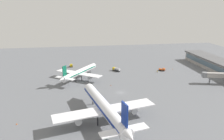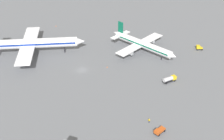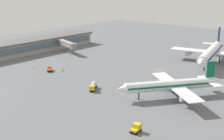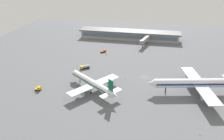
{
  "view_description": "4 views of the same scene",
  "coord_description": "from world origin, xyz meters",
  "px_view_note": "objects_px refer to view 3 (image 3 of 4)",
  "views": [
    {
      "loc": [
        -106.32,
        22.22,
        45.06
      ],
      "look_at": [
        27.34,
        0.32,
        4.72
      ],
      "focal_mm": 34.6,
      "sensor_mm": 36.0,
      "label": 1
    },
    {
      "loc": [
        28.67,
        -117.92,
        73.84
      ],
      "look_at": [
        14.89,
        -5.86,
        4.65
      ],
      "focal_mm": 49.08,
      "sensor_mm": 36.0,
      "label": 2
    },
    {
      "loc": [
        114.92,
        69.83,
        38.65
      ],
      "look_at": [
        25.5,
        -7.93,
        4.04
      ],
      "focal_mm": 47.21,
      "sensor_mm": 36.0,
      "label": 3
    },
    {
      "loc": [
        -4.79,
        123.2,
        62.07
      ],
      "look_at": [
        19.7,
        4.08,
        5.06
      ],
      "focal_mm": 35.7,
      "sensor_mm": 36.0,
      "label": 4
    }
  ],
  "objects_px": {
    "baggage_tug": "(136,128)",
    "safety_cone_mid_apron": "(33,68)",
    "airplane_at_gate": "(211,52)",
    "pushback_tractor": "(50,69)",
    "ground_crew_worker": "(63,70)",
    "airplane_taxiing": "(172,85)",
    "safety_cone_far_side": "(154,76)",
    "fuel_truck": "(93,86)"
  },
  "relations": [
    {
      "from": "fuel_truck",
      "to": "safety_cone_far_side",
      "type": "bearing_deg",
      "value": 127.71
    },
    {
      "from": "ground_crew_worker",
      "to": "pushback_tractor",
      "type": "bearing_deg",
      "value": -134.55
    },
    {
      "from": "airplane_taxiing",
      "to": "pushback_tractor",
      "type": "xyz_separation_m",
      "value": [
        8.31,
        -59.18,
        -3.46
      ]
    },
    {
      "from": "pushback_tractor",
      "to": "fuel_truck",
      "type": "distance_m",
      "value": 33.18
    },
    {
      "from": "airplane_taxiing",
      "to": "fuel_truck",
      "type": "bearing_deg",
      "value": -27.76
    },
    {
      "from": "fuel_truck",
      "to": "airplane_at_gate",
      "type": "bearing_deg",
      "value": 130.1
    },
    {
      "from": "airplane_taxiing",
      "to": "ground_crew_worker",
      "type": "relative_size",
      "value": 20.48
    },
    {
      "from": "pushback_tractor",
      "to": "ground_crew_worker",
      "type": "distance_m",
      "value": 6.23
    },
    {
      "from": "safety_cone_far_side",
      "to": "safety_cone_mid_apron",
      "type": "bearing_deg",
      "value": -62.59
    },
    {
      "from": "pushback_tractor",
      "to": "baggage_tug",
      "type": "xyz_separation_m",
      "value": [
        20.9,
        65.25,
        0.19
      ]
    },
    {
      "from": "airplane_at_gate",
      "to": "pushback_tractor",
      "type": "relative_size",
      "value": 11.17
    },
    {
      "from": "baggage_tug",
      "to": "airplane_taxiing",
      "type": "bearing_deg",
      "value": 4.81
    },
    {
      "from": "safety_cone_mid_apron",
      "to": "safety_cone_far_side",
      "type": "height_order",
      "value": "same"
    },
    {
      "from": "pushback_tractor",
      "to": "fuel_truck",
      "type": "bearing_deg",
      "value": -150.32
    },
    {
      "from": "airplane_at_gate",
      "to": "baggage_tug",
      "type": "relative_size",
      "value": 15.23
    },
    {
      "from": "fuel_truck",
      "to": "ground_crew_worker",
      "type": "xyz_separation_m",
      "value": [
        -8.19,
        -27.72,
        -0.54
      ]
    },
    {
      "from": "pushback_tractor",
      "to": "baggage_tug",
      "type": "relative_size",
      "value": 1.36
    },
    {
      "from": "baggage_tug",
      "to": "ground_crew_worker",
      "type": "xyz_separation_m",
      "value": [
        -24.43,
        -60.11,
        -0.31
      ]
    },
    {
      "from": "airplane_at_gate",
      "to": "safety_cone_far_side",
      "type": "bearing_deg",
      "value": -25.32
    },
    {
      "from": "pushback_tractor",
      "to": "safety_cone_far_side",
      "type": "xyz_separation_m",
      "value": [
        -23.8,
        41.5,
        -0.67
      ]
    },
    {
      "from": "airplane_at_gate",
      "to": "safety_cone_far_side",
      "type": "relative_size",
      "value": 86.43
    },
    {
      "from": "safety_cone_far_side",
      "to": "airplane_taxiing",
      "type": "bearing_deg",
      "value": 48.8
    },
    {
      "from": "airplane_at_gate",
      "to": "safety_cone_far_side",
      "type": "height_order",
      "value": "airplane_at_gate"
    },
    {
      "from": "baggage_tug",
      "to": "airplane_at_gate",
      "type": "bearing_deg",
      "value": 3.19
    },
    {
      "from": "safety_cone_mid_apron",
      "to": "baggage_tug",
      "type": "bearing_deg",
      "value": 76.17
    },
    {
      "from": "airplane_taxiing",
      "to": "baggage_tug",
      "type": "distance_m",
      "value": 30.02
    },
    {
      "from": "airplane_at_gate",
      "to": "ground_crew_worker",
      "type": "height_order",
      "value": "airplane_at_gate"
    },
    {
      "from": "airplane_taxiing",
      "to": "safety_cone_far_side",
      "type": "bearing_deg",
      "value": -95.19
    },
    {
      "from": "ground_crew_worker",
      "to": "safety_cone_mid_apron",
      "type": "height_order",
      "value": "ground_crew_worker"
    },
    {
      "from": "pushback_tractor",
      "to": "safety_cone_mid_apron",
      "type": "distance_m",
      "value": 9.67
    },
    {
      "from": "baggage_tug",
      "to": "safety_cone_mid_apron",
      "type": "relative_size",
      "value": 5.68
    },
    {
      "from": "baggage_tug",
      "to": "safety_cone_far_side",
      "type": "relative_size",
      "value": 5.68
    },
    {
      "from": "airplane_at_gate",
      "to": "airplane_taxiing",
      "type": "height_order",
      "value": "airplane_at_gate"
    },
    {
      "from": "fuel_truck",
      "to": "safety_cone_far_side",
      "type": "xyz_separation_m",
      "value": [
        -28.46,
        8.65,
        -1.09
      ]
    },
    {
      "from": "safety_cone_mid_apron",
      "to": "pushback_tractor",
      "type": "bearing_deg",
      "value": 105.29
    },
    {
      "from": "airplane_taxiing",
      "to": "ground_crew_worker",
      "type": "height_order",
      "value": "airplane_taxiing"
    },
    {
      "from": "baggage_tug",
      "to": "ground_crew_worker",
      "type": "distance_m",
      "value": 64.89
    },
    {
      "from": "pushback_tractor",
      "to": "fuel_truck",
      "type": "height_order",
      "value": "fuel_truck"
    },
    {
      "from": "ground_crew_worker",
      "to": "safety_cone_far_side",
      "type": "relative_size",
      "value": 2.78
    },
    {
      "from": "airplane_at_gate",
      "to": "pushback_tractor",
      "type": "height_order",
      "value": "airplane_at_gate"
    },
    {
      "from": "airplane_at_gate",
      "to": "pushback_tractor",
      "type": "distance_m",
      "value": 80.66
    },
    {
      "from": "airplane_taxiing",
      "to": "safety_cone_mid_apron",
      "type": "distance_m",
      "value": 69.47
    }
  ]
}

